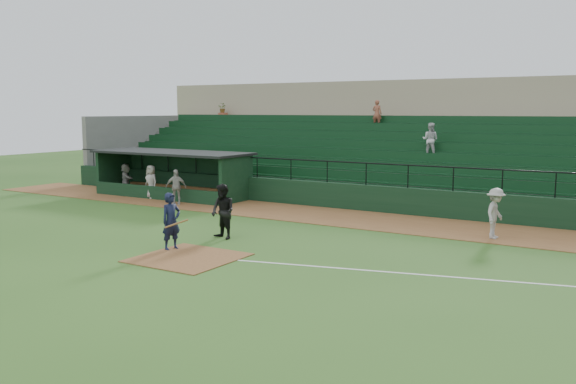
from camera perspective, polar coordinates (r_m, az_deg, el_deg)
The scene contains 12 objects.
ground at distance 20.21m, azimuth -7.43°, elevation -5.56°, with size 90.00×90.00×0.00m, color #2D551B.
warning_track at distance 26.78m, azimuth 3.35°, elevation -2.21°, with size 40.00×4.00×0.03m, color brown.
home_plate_dirt at distance 19.46m, azimuth -9.29°, elevation -6.06°, with size 3.00×3.00×0.03m, color brown.
foul_line at distance 17.68m, azimuth 16.09°, elevation -7.70°, with size 18.00×0.09×0.01m, color white.
stadium_structure at distance 34.16m, azimuth 10.07°, elevation 3.69°, with size 38.00×13.08×6.40m.
dugout at distance 33.44m, azimuth -10.26°, elevation 1.93°, with size 8.90×3.20×2.42m.
batter_at_plate at distance 20.51m, azimuth -10.82°, elevation -2.71°, with size 1.10×0.79×1.91m.
umpire at distance 21.99m, azimuth -6.09°, elevation -1.83°, with size 0.96×0.75×1.97m, color black.
runner at distance 23.02m, azimuth 18.77°, elevation -1.89°, with size 1.17×0.68×1.82m, color #A7A29C.
dugout_player_a at distance 30.28m, azimuth -10.41°, elevation 0.48°, with size 1.00×0.41×1.70m, color #A8A39E.
dugout_player_b at distance 32.51m, azimuth -12.63°, elevation 0.94°, with size 0.85×0.55×1.73m, color #A8A29D.
dugout_player_c at distance 34.86m, azimuth -14.88°, elevation 1.23°, with size 1.52×0.48×1.64m, color gray.
Camera 1 is at (12.37, -15.30, 4.60)m, focal length 38.16 mm.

